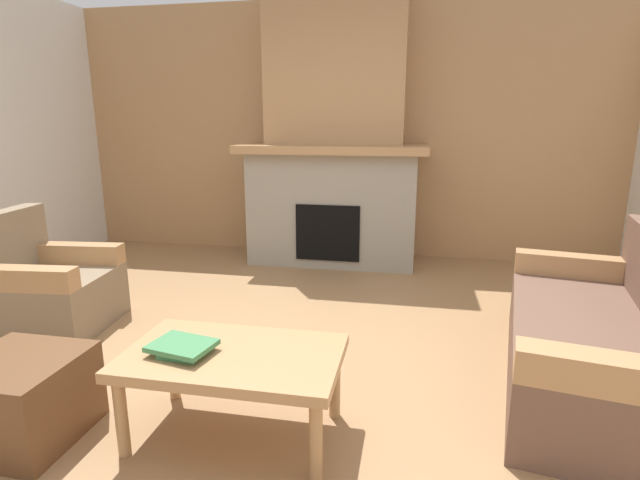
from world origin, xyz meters
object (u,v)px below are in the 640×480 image
(ottoman, at_px, (22,399))
(armchair, at_px, (46,289))
(fireplace, at_px, (334,151))
(couch, at_px, (604,340))
(coffee_table, at_px, (233,363))

(ottoman, bearing_deg, armchair, 125.19)
(ottoman, bearing_deg, fireplace, 74.26)
(fireplace, height_order, armchair, fireplace)
(armchair, xyz_separation_m, ottoman, (0.81, -1.14, -0.09))
(couch, bearing_deg, coffee_table, -156.56)
(armchair, distance_m, coffee_table, 2.01)
(fireplace, bearing_deg, couch, -50.35)
(couch, distance_m, coffee_table, 2.03)
(coffee_table, relative_size, ottoman, 1.92)
(fireplace, bearing_deg, armchair, -128.75)
(armchair, relative_size, coffee_table, 0.85)
(fireplace, height_order, couch, fireplace)
(couch, relative_size, armchair, 2.26)
(coffee_table, bearing_deg, fireplace, 90.76)
(coffee_table, xyz_separation_m, ottoman, (-0.97, -0.21, -0.18))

